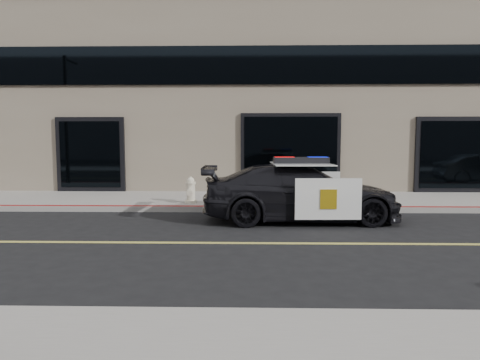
{
  "coord_description": "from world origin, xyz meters",
  "views": [
    {
      "loc": [
        -2.41,
        -7.95,
        1.95
      ],
      "look_at": [
        -2.64,
        2.2,
        1.0
      ],
      "focal_mm": 32.0,
      "sensor_mm": 36.0,
      "label": 1
    }
  ],
  "objects": [
    {
      "name": "sidewalk_n",
      "position": [
        0.0,
        5.25,
        0.07
      ],
      "size": [
        60.0,
        3.5,
        0.15
      ],
      "primitive_type": "cube",
      "color": "gray",
      "rests_on": "ground"
    },
    {
      "name": "fire_hydrant",
      "position": [
        -4.1,
        4.19,
        0.51
      ],
      "size": [
        0.34,
        0.48,
        0.76
      ],
      "color": "beige",
      "rests_on": "sidewalk_n"
    },
    {
      "name": "building_n",
      "position": [
        0.0,
        10.5,
        6.0
      ],
      "size": [
        60.0,
        7.0,
        12.0
      ],
      "primitive_type": "cube",
      "color": "#756856",
      "rests_on": "ground"
    },
    {
      "name": "ground",
      "position": [
        0.0,
        0.0,
        0.0
      ],
      "size": [
        120.0,
        120.0,
        0.0
      ],
      "primitive_type": "plane",
      "color": "black",
      "rests_on": "ground"
    },
    {
      "name": "police_car",
      "position": [
        -1.17,
        2.33,
        0.69
      ],
      "size": [
        2.35,
        4.86,
        1.55
      ],
      "color": "black",
      "rests_on": "ground"
    }
  ]
}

